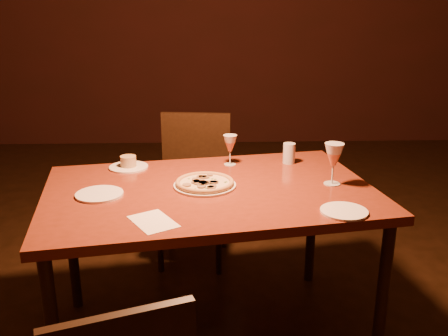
{
  "coord_description": "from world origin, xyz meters",
  "views": [
    {
      "loc": [
        -0.21,
        -2.42,
        1.61
      ],
      "look_at": [
        -0.13,
        -0.21,
        0.89
      ],
      "focal_mm": 40.0,
      "sensor_mm": 36.0,
      "label": 1
    }
  ],
  "objects": [
    {
      "name": "dining_table",
      "position": [
        -0.2,
        -0.26,
        0.73
      ],
      "size": [
        1.64,
        1.2,
        0.8
      ],
      "rotation": [
        0.0,
        0.0,
        0.17
      ],
      "color": "maroon",
      "rests_on": "floor"
    },
    {
      "name": "floor",
      "position": [
        0.0,
        0.0,
        0.0
      ],
      "size": [
        7.0,
        7.0,
        0.0
      ],
      "primitive_type": "plane",
      "color": "#311C10",
      "rests_on": "ground"
    },
    {
      "name": "water_tumbler",
      "position": [
        0.23,
        0.11,
        0.86
      ],
      "size": [
        0.06,
        0.06,
        0.11
      ],
      "primitive_type": "cylinder",
      "color": "silver",
      "rests_on": "dining_table"
    },
    {
      "name": "chair_far",
      "position": [
        -0.3,
        0.64,
        0.53
      ],
      "size": [
        0.5,
        0.5,
        0.94
      ],
      "rotation": [
        0.0,
        0.0,
        -0.11
      ],
      "color": "black",
      "rests_on": "floor"
    },
    {
      "name": "wine_glass_far",
      "position": [
        -0.09,
        0.09,
        0.88
      ],
      "size": [
        0.07,
        0.07,
        0.16
      ],
      "primitive_type": null,
      "color": "#CC7755",
      "rests_on": "dining_table"
    },
    {
      "name": "side_plate_near",
      "position": [
        0.35,
        -0.56,
        0.81
      ],
      "size": [
        0.19,
        0.19,
        0.01
      ],
      "primitive_type": "cylinder",
      "color": "white",
      "rests_on": "dining_table"
    },
    {
      "name": "side_plate_left",
      "position": [
        -0.69,
        -0.33,
        0.81
      ],
      "size": [
        0.21,
        0.21,
        0.01
      ],
      "primitive_type": "cylinder",
      "color": "white",
      "rests_on": "dining_table"
    },
    {
      "name": "back_wall",
      "position": [
        0.0,
        3.5,
        1.5
      ],
      "size": [
        6.0,
        0.04,
        3.0
      ],
      "primitive_type": "cube",
      "color": "#361311",
      "rests_on": "floor"
    },
    {
      "name": "pizza_plate",
      "position": [
        -0.22,
        -0.24,
        0.82
      ],
      "size": [
        0.29,
        0.29,
        0.03
      ],
      "color": "white",
      "rests_on": "dining_table"
    },
    {
      "name": "ramekin_saucer",
      "position": [
        -0.62,
        0.06,
        0.82
      ],
      "size": [
        0.2,
        0.2,
        0.06
      ],
      "color": "white",
      "rests_on": "dining_table"
    },
    {
      "name": "wine_glass_right",
      "position": [
        0.38,
        -0.23,
        0.9
      ],
      "size": [
        0.09,
        0.09,
        0.2
      ],
      "primitive_type": null,
      "color": "#CC7755",
      "rests_on": "dining_table"
    },
    {
      "name": "menu_card",
      "position": [
        -0.42,
        -0.63,
        0.8
      ],
      "size": [
        0.22,
        0.25,
        0.0
      ],
      "primitive_type": "cube",
      "rotation": [
        0.0,
        0.0,
        0.54
      ],
      "color": "white",
      "rests_on": "dining_table"
    }
  ]
}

